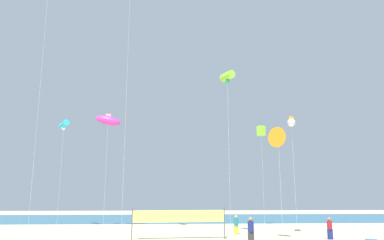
{
  "coord_description": "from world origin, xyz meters",
  "views": [
    {
      "loc": [
        -2.44,
        -18.39,
        3.42
      ],
      "look_at": [
        -0.98,
        9.02,
        8.99
      ],
      "focal_mm": 34.15,
      "sensor_mm": 36.0,
      "label": 1
    }
  ],
  "objects_px": {
    "volleyball_net": "(179,218)",
    "kite_lime_tube": "(227,77)",
    "kite_white_inflatable": "(291,123)",
    "kite_lime_box": "(261,131)",
    "beachgoer_navy_shirt": "(251,230)",
    "kite_magenta_inflatable": "(108,121)",
    "beachgoer_teal_shirt": "(236,224)",
    "kite_cyan_tube": "(64,125)",
    "beachgoer_maroon_shirt": "(330,227)",
    "kite_orange_delta": "(278,137)"
  },
  "relations": [
    {
      "from": "volleyball_net",
      "to": "kite_orange_delta",
      "type": "xyz_separation_m",
      "value": [
        7.31,
        -2.57,
        5.92
      ]
    },
    {
      "from": "kite_lime_box",
      "to": "kite_orange_delta",
      "type": "xyz_separation_m",
      "value": [
        -1.57,
        -11.44,
        -2.46
      ]
    },
    {
      "from": "kite_lime_box",
      "to": "kite_lime_tube",
      "type": "distance_m",
      "value": 10.83
    },
    {
      "from": "kite_lime_box",
      "to": "kite_cyan_tube",
      "type": "bearing_deg",
      "value": 179.64
    },
    {
      "from": "beachgoer_navy_shirt",
      "to": "kite_white_inflatable",
      "type": "height_order",
      "value": "kite_white_inflatable"
    },
    {
      "from": "volleyball_net",
      "to": "kite_lime_tube",
      "type": "xyz_separation_m",
      "value": [
        3.93,
        -0.31,
        11.33
      ]
    },
    {
      "from": "kite_white_inflatable",
      "to": "kite_lime_box",
      "type": "distance_m",
      "value": 8.44
    },
    {
      "from": "volleyball_net",
      "to": "kite_lime_tube",
      "type": "bearing_deg",
      "value": -4.48
    },
    {
      "from": "kite_lime_box",
      "to": "kite_cyan_tube",
      "type": "distance_m",
      "value": 20.8
    },
    {
      "from": "beachgoer_teal_shirt",
      "to": "kite_lime_box",
      "type": "bearing_deg",
      "value": -145.76
    },
    {
      "from": "kite_white_inflatable",
      "to": "kite_cyan_tube",
      "type": "height_order",
      "value": "kite_cyan_tube"
    },
    {
      "from": "volleyball_net",
      "to": "kite_cyan_tube",
      "type": "distance_m",
      "value": 17.38
    },
    {
      "from": "beachgoer_navy_shirt",
      "to": "kite_cyan_tube",
      "type": "distance_m",
      "value": 22.75
    },
    {
      "from": "beachgoer_maroon_shirt",
      "to": "beachgoer_teal_shirt",
      "type": "bearing_deg",
      "value": 108.84
    },
    {
      "from": "volleyball_net",
      "to": "kite_magenta_inflatable",
      "type": "distance_m",
      "value": 14.22
    },
    {
      "from": "volleyball_net",
      "to": "kite_lime_tube",
      "type": "relative_size",
      "value": 0.54
    },
    {
      "from": "kite_magenta_inflatable",
      "to": "kite_lime_box",
      "type": "bearing_deg",
      "value": 2.73
    },
    {
      "from": "kite_magenta_inflatable",
      "to": "kite_orange_delta",
      "type": "height_order",
      "value": "kite_magenta_inflatable"
    },
    {
      "from": "beachgoer_teal_shirt",
      "to": "kite_magenta_inflatable",
      "type": "xyz_separation_m",
      "value": [
        -12.23,
        4.72,
        9.96
      ]
    },
    {
      "from": "beachgoer_maroon_shirt",
      "to": "kite_white_inflatable",
      "type": "bearing_deg",
      "value": 114.91
    },
    {
      "from": "beachgoer_navy_shirt",
      "to": "kite_orange_delta",
      "type": "distance_m",
      "value": 6.97
    },
    {
      "from": "beachgoer_navy_shirt",
      "to": "kite_lime_tube",
      "type": "distance_m",
      "value": 12.29
    },
    {
      "from": "kite_lime_box",
      "to": "kite_cyan_tube",
      "type": "height_order",
      "value": "kite_cyan_tube"
    },
    {
      "from": "beachgoer_navy_shirt",
      "to": "kite_magenta_inflatable",
      "type": "relative_size",
      "value": 0.16
    },
    {
      "from": "beachgoer_teal_shirt",
      "to": "kite_lime_tube",
      "type": "relative_size",
      "value": 0.12
    },
    {
      "from": "volleyball_net",
      "to": "kite_magenta_inflatable",
      "type": "relative_size",
      "value": 0.62
    },
    {
      "from": "beachgoer_teal_shirt",
      "to": "kite_magenta_inflatable",
      "type": "distance_m",
      "value": 16.47
    },
    {
      "from": "kite_white_inflatable",
      "to": "kite_cyan_tube",
      "type": "bearing_deg",
      "value": 158.2
    },
    {
      "from": "beachgoer_navy_shirt",
      "to": "kite_magenta_inflatable",
      "type": "xyz_separation_m",
      "value": [
        -12.17,
        11.03,
        9.83
      ]
    },
    {
      "from": "beachgoer_teal_shirt",
      "to": "volleyball_net",
      "type": "height_order",
      "value": "volleyball_net"
    },
    {
      "from": "volleyball_net",
      "to": "kite_lime_box",
      "type": "xyz_separation_m",
      "value": [
        8.87,
        8.87,
        8.37
      ]
    },
    {
      "from": "volleyball_net",
      "to": "beachgoer_navy_shirt",
      "type": "bearing_deg",
      "value": -30.55
    },
    {
      "from": "beachgoer_teal_shirt",
      "to": "beachgoer_navy_shirt",
      "type": "bearing_deg",
      "value": 68.8
    },
    {
      "from": "beachgoer_teal_shirt",
      "to": "kite_lime_tube",
      "type": "distance_m",
      "value": 12.69
    },
    {
      "from": "volleyball_net",
      "to": "beachgoer_maroon_shirt",
      "type": "bearing_deg",
      "value": -2.64
    },
    {
      "from": "kite_magenta_inflatable",
      "to": "beachgoer_maroon_shirt",
      "type": "bearing_deg",
      "value": -24.66
    },
    {
      "from": "beachgoer_maroon_shirt",
      "to": "kite_lime_tube",
      "type": "height_order",
      "value": "kite_lime_tube"
    },
    {
      "from": "kite_magenta_inflatable",
      "to": "beachgoer_navy_shirt",
      "type": "bearing_deg",
      "value": -42.17
    },
    {
      "from": "beachgoer_navy_shirt",
      "to": "kite_lime_tube",
      "type": "relative_size",
      "value": 0.14
    },
    {
      "from": "beachgoer_maroon_shirt",
      "to": "kite_orange_delta",
      "type": "relative_size",
      "value": 0.2
    },
    {
      "from": "beachgoer_teal_shirt",
      "to": "volleyball_net",
      "type": "relative_size",
      "value": 0.22
    },
    {
      "from": "beachgoer_maroon_shirt",
      "to": "beachgoer_navy_shirt",
      "type": "relative_size",
      "value": 0.9
    },
    {
      "from": "beachgoer_teal_shirt",
      "to": "kite_cyan_tube",
      "type": "height_order",
      "value": "kite_cyan_tube"
    },
    {
      "from": "kite_lime_box",
      "to": "kite_orange_delta",
      "type": "bearing_deg",
      "value": -97.81
    },
    {
      "from": "beachgoer_navy_shirt",
      "to": "beachgoer_maroon_shirt",
      "type": "bearing_deg",
      "value": -8.8
    },
    {
      "from": "beachgoer_maroon_shirt",
      "to": "kite_lime_box",
      "type": "height_order",
      "value": "kite_lime_box"
    },
    {
      "from": "kite_white_inflatable",
      "to": "kite_lime_tube",
      "type": "xyz_separation_m",
      "value": [
        -5.45,
        -0.79,
        3.66
      ]
    },
    {
      "from": "beachgoer_navy_shirt",
      "to": "kite_lime_tube",
      "type": "xyz_separation_m",
      "value": [
        -1.02,
        2.62,
        11.97
      ]
    },
    {
      "from": "kite_lime_tube",
      "to": "kite_orange_delta",
      "type": "xyz_separation_m",
      "value": [
        3.37,
        -2.27,
        -5.41
      ]
    },
    {
      "from": "beachgoer_teal_shirt",
      "to": "kite_white_inflatable",
      "type": "relative_size",
      "value": 0.16
    }
  ]
}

